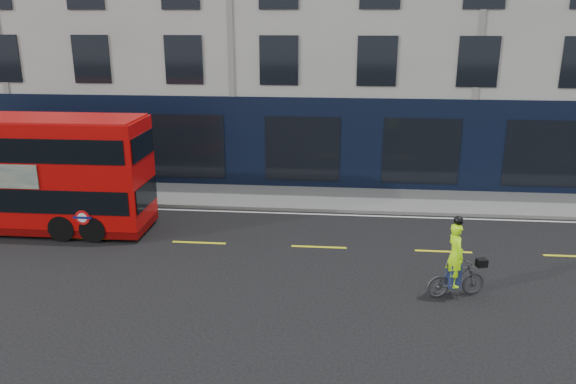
# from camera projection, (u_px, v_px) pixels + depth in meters

# --- Properties ---
(ground) EXTENTS (120.00, 120.00, 0.00)m
(ground) POSITION_uv_depth(u_px,v_px,m) (187.00, 261.00, 17.29)
(ground) COLOR black
(ground) RESTS_ON ground
(pavement) EXTENTS (60.00, 3.00, 0.12)m
(pavement) POSITION_uv_depth(u_px,v_px,m) (228.00, 196.00, 23.45)
(pavement) COLOR slate
(pavement) RESTS_ON ground
(kerb) EXTENTS (60.00, 0.12, 0.13)m
(kerb) POSITION_uv_depth(u_px,v_px,m) (221.00, 207.00, 22.02)
(kerb) COLOR slate
(kerb) RESTS_ON ground
(building_terrace) EXTENTS (50.00, 10.07, 15.00)m
(building_terrace) POSITION_uv_depth(u_px,v_px,m) (249.00, 11.00, 27.37)
(building_terrace) COLOR #B7B5AC
(building_terrace) RESTS_ON ground
(road_edge_line) EXTENTS (58.00, 0.10, 0.01)m
(road_edge_line) POSITION_uv_depth(u_px,v_px,m) (219.00, 211.00, 21.75)
(road_edge_line) COLOR silver
(road_edge_line) RESTS_ON ground
(lane_dashes) EXTENTS (58.00, 0.12, 0.01)m
(lane_dashes) POSITION_uv_depth(u_px,v_px,m) (199.00, 243.00, 18.71)
(lane_dashes) COLOR yellow
(lane_dashes) RESTS_ON ground
(bus) EXTENTS (9.97, 2.34, 4.01)m
(bus) POSITION_uv_depth(u_px,v_px,m) (7.00, 172.00, 19.45)
(bus) COLOR #B90807
(bus) RESTS_ON ground
(cyclist) EXTENTS (1.71, 0.91, 2.29)m
(cyclist) POSITION_uv_depth(u_px,v_px,m) (456.00, 270.00, 14.90)
(cyclist) COLOR #404245
(cyclist) RESTS_ON ground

